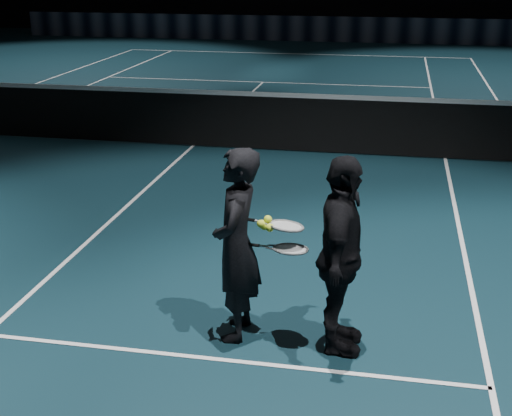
{
  "coord_description": "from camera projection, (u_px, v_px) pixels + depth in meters",
  "views": [
    {
      "loc": [
        3.27,
        -11.17,
        3.04
      ],
      "look_at": [
        2.25,
        -5.99,
        1.15
      ],
      "focal_mm": 50.0,
      "sensor_mm": 36.0,
      "label": 1
    }
  ],
  "objects": [
    {
      "name": "net_mesh",
      "position": [
        192.0,
        120.0,
        11.78
      ],
      "size": [
        12.8,
        0.02,
        0.86
      ],
      "primitive_type": "cube",
      "color": "black",
      "rests_on": "floor"
    },
    {
      "name": "player_b",
      "position": [
        341.0,
        256.0,
        5.56
      ],
      "size": [
        0.4,
        0.95,
        1.62
      ],
      "primitive_type": "imported",
      "rotation": [
        0.0,
        0.0,
        1.58
      ],
      "color": "black",
      "rests_on": "floor"
    },
    {
      "name": "net_tape",
      "position": [
        191.0,
        92.0,
        11.62
      ],
      "size": [
        12.8,
        0.03,
        0.07
      ],
      "primitive_type": "cube",
      "color": "white",
      "rests_on": "net_mesh"
    },
    {
      "name": "floor",
      "position": [
        193.0,
        146.0,
        11.93
      ],
      "size": [
        36.0,
        36.0,
        0.0
      ],
      "primitive_type": "plane",
      "color": "#0E2833",
      "rests_on": "ground"
    },
    {
      "name": "court_lines",
      "position": [
        193.0,
        146.0,
        11.93
      ],
      "size": [
        10.98,
        23.78,
        0.01
      ],
      "primitive_type": null,
      "color": "white",
      "rests_on": "floor"
    },
    {
      "name": "player_a",
      "position": [
        237.0,
        245.0,
        5.77
      ],
      "size": [
        0.41,
        0.61,
        1.62
      ],
      "primitive_type": "imported",
      "rotation": [
        0.0,
        0.0,
        -1.53
      ],
      "color": "black",
      "rests_on": "floor"
    },
    {
      "name": "racket_lower",
      "position": [
        291.0,
        249.0,
        5.65
      ],
      "size": [
        0.7,
        0.27,
        0.03
      ],
      "primitive_type": null,
      "rotation": [
        0.0,
        0.0,
        -0.08
      ],
      "color": "black",
      "rests_on": "player_a"
    },
    {
      "name": "tennis_balls",
      "position": [
        267.0,
        225.0,
        5.64
      ],
      "size": [
        0.12,
        0.1,
        0.12
      ],
      "primitive_type": null,
      "color": "#D6E831",
      "rests_on": "racket_upper"
    },
    {
      "name": "racket_upper",
      "position": [
        286.0,
        226.0,
        5.64
      ],
      "size": [
        0.68,
        0.23,
        0.1
      ],
      "primitive_type": null,
      "rotation": [
        0.0,
        0.1,
        -0.01
      ],
      "color": "black",
      "rests_on": "player_b"
    },
    {
      "name": "sponsor_backdrop",
      "position": [
        308.0,
        29.0,
        26.1
      ],
      "size": [
        22.0,
        0.15,
        0.9
      ],
      "primitive_type": "cube",
      "color": "black",
      "rests_on": "floor"
    }
  ]
}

